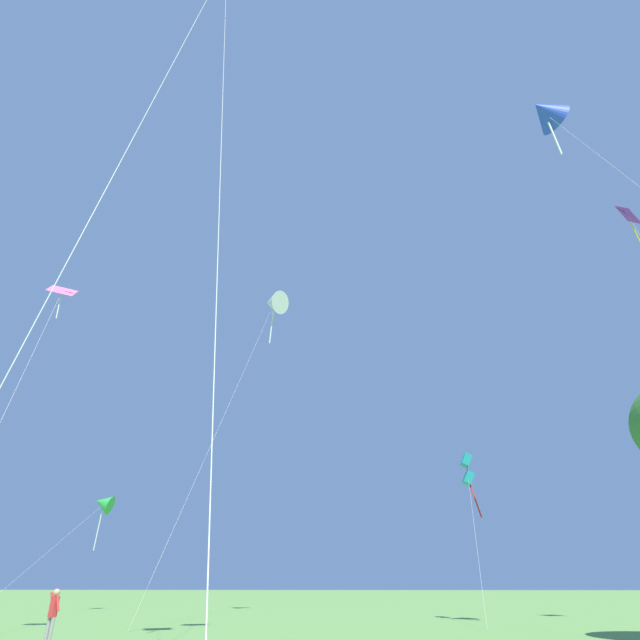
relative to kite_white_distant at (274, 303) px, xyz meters
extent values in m
cylinder|color=silver|center=(3.52, -28.34, -9.82)|extent=(3.43, 7.79, 22.70)
cone|color=white|center=(0.00, 0.00, 0.02)|extent=(2.59, 2.57, 2.14)
cylinder|color=silver|center=(-0.09, 0.04, -2.03)|extent=(0.31, 0.20, 2.62)
cylinder|color=silver|center=(-1.68, -5.83, -10.66)|extent=(3.38, 11.69, 21.03)
cube|color=pink|center=(-6.92, -15.88, -7.65)|extent=(1.18, 0.94, 0.77)
cylinder|color=#3F382D|center=(-6.92, -15.88, -7.65)|extent=(0.98, 0.19, 0.22)
cylinder|color=silver|center=(-6.89, -15.88, -8.54)|extent=(0.11, 0.07, 1.02)
cylinder|color=silver|center=(-6.16, -18.64, -14.45)|extent=(1.53, 5.54, 13.44)
cone|color=green|center=(-13.90, 6.65, -13.74)|extent=(1.70, 1.58, 1.74)
cylinder|color=silver|center=(-13.99, 6.71, -15.74)|extent=(0.30, 0.23, 2.83)
cylinder|color=silver|center=(-15.17, 2.23, -17.52)|extent=(2.56, 8.85, 7.30)
cone|color=blue|center=(16.04, -15.84, 1.77)|extent=(2.49, 2.41, 2.08)
cylinder|color=silver|center=(16.13, -15.89, -0.02)|extent=(0.30, 0.23, 2.19)
cube|color=teal|center=(12.28, -4.51, -13.09)|extent=(0.68, 0.67, 0.76)
cube|color=teal|center=(12.28, -4.51, -14.09)|extent=(0.68, 0.67, 0.76)
cylinder|color=#3F382D|center=(12.28, -4.51, -13.59)|extent=(0.04, 0.04, 1.43)
cylinder|color=red|center=(12.47, -4.70, -15.23)|extent=(0.50, 0.51, 2.02)
cylinder|color=silver|center=(11.81, -6.93, -17.45)|extent=(0.96, 4.86, 7.44)
cube|color=purple|center=(21.88, -10.26, -0.62)|extent=(1.26, 1.64, 1.36)
cylinder|color=#3F382D|center=(21.88, -10.26, -0.62)|extent=(1.18, 0.37, 0.76)
cylinder|color=yellow|center=(22.04, -10.17, -1.91)|extent=(0.42, 0.28, 1.54)
cylinder|color=gray|center=(-3.82, -17.13, -20.77)|extent=(0.11, 0.11, 0.79)
cylinder|color=gray|center=(-3.66, -17.19, -20.77)|extent=(0.11, 0.11, 0.79)
cube|color=red|center=(-3.74, -17.16, -20.08)|extent=(0.25, 0.24, 0.59)
cylinder|color=red|center=(-3.86, -17.12, -19.94)|extent=(0.28, 0.17, 0.55)
cylinder|color=red|center=(-3.62, -17.20, -19.94)|extent=(0.28, 0.17, 0.55)
sphere|color=tan|center=(-3.74, -17.16, -19.68)|extent=(0.22, 0.22, 0.22)
camera|label=1|loc=(6.05, -35.76, -19.45)|focal=29.84mm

